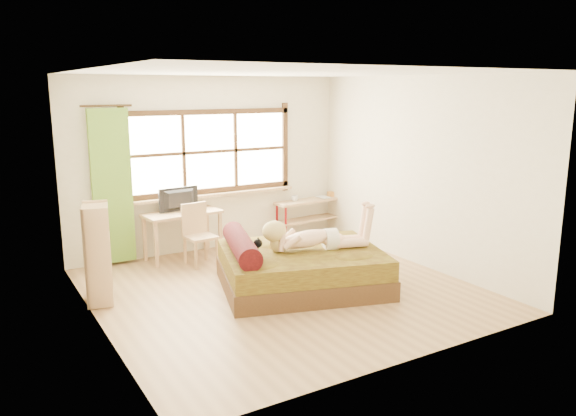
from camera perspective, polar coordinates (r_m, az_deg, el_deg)
floor at (r=7.23m, az=-0.56°, el=-8.31°), size 4.50×4.50×0.00m
ceiling at (r=6.77m, az=-0.61°, el=13.63°), size 4.50×4.50×0.00m
wall_back at (r=8.87m, az=-7.93°, el=4.41°), size 4.50×0.00×4.50m
wall_front at (r=5.09m, az=12.26°, el=-1.47°), size 4.50×0.00×4.50m
wall_left at (r=6.08m, az=-19.24°, el=0.32°), size 0.00×4.50×4.50m
wall_right at (r=8.22m, az=13.13°, el=3.61°), size 0.00×4.50×4.50m
window at (r=8.82m, az=-7.88°, el=5.42°), size 2.80×0.16×1.46m
curtain at (r=8.31m, az=-17.45°, el=2.06°), size 0.55×0.10×2.20m
bed at (r=7.22m, az=1.04°, el=-6.04°), size 2.38×2.11×0.76m
woman at (r=7.12m, az=2.68°, el=-1.87°), size 1.46×0.79×0.60m
kitten at (r=6.88m, az=-4.10°, el=-3.96°), size 0.32×0.20×0.24m
desk at (r=8.51m, az=-10.68°, el=-1.03°), size 1.18×0.64×0.71m
monitor at (r=8.50m, az=-10.87°, el=0.84°), size 0.63×0.15×0.36m
chair at (r=8.23m, az=-9.16°, el=-2.28°), size 0.44×0.44×0.89m
pipe_shelf at (r=9.68m, az=2.26°, el=-0.11°), size 1.31×0.42×0.73m
cup at (r=9.47m, az=0.68°, el=0.97°), size 0.13×0.13×0.09m
book at (r=9.74m, az=3.19°, el=1.04°), size 0.20×0.26×0.02m
bookshelf at (r=7.03m, az=-18.77°, el=-4.38°), size 0.40×0.57×1.19m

